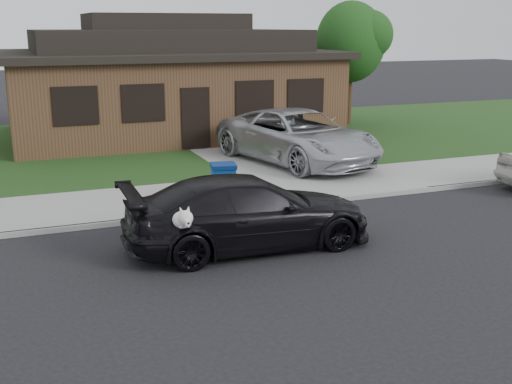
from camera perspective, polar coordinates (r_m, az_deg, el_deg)
name	(u,v)px	position (r m, az deg, el deg)	size (l,w,h in m)	color
ground	(152,282)	(11.42, -9.19, -7.89)	(120.00, 120.00, 0.00)	black
sidewalk	(108,206)	(16.08, -13.06, -1.21)	(60.00, 3.00, 0.12)	gray
curb	(118,223)	(14.65, -12.17, -2.70)	(60.00, 0.12, 0.12)	gray
lawn	(73,149)	(23.84, -15.99, 3.70)	(60.00, 13.00, 0.13)	#193814
driveway	(260,152)	(22.33, 0.33, 3.57)	(4.50, 13.00, 0.14)	gray
sedan	(248,212)	(12.76, -0.69, -1.82)	(5.03, 2.41, 1.45)	black
minivan	(298,136)	(20.19, 3.73, 4.95)	(2.74, 5.95, 1.65)	#B6BABE
recycling_bin	(224,183)	(15.55, -2.90, 0.76)	(0.70, 0.70, 0.99)	navy
house	(167,82)	(26.17, -7.92, 9.62)	(12.60, 8.60, 4.65)	#422B1C
tree_1	(355,40)	(28.57, 8.76, 13.17)	(3.15, 3.00, 5.25)	#332114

